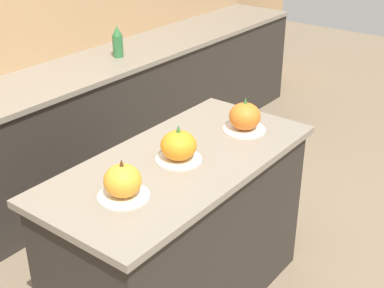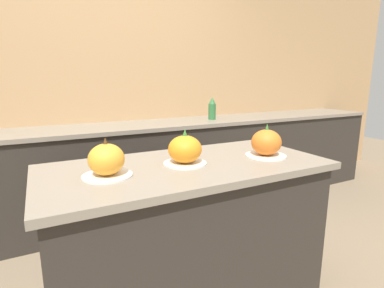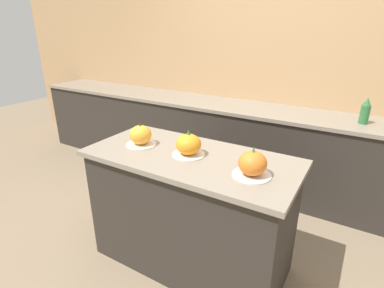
{
  "view_description": "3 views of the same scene",
  "coord_description": "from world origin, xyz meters",
  "views": [
    {
      "loc": [
        -1.72,
        -1.39,
        2.06
      ],
      "look_at": [
        0.07,
        -0.02,
        0.94
      ],
      "focal_mm": 50.0,
      "sensor_mm": 36.0,
      "label": 1
    },
    {
      "loc": [
        -0.64,
        -1.31,
        1.3
      ],
      "look_at": [
        0.04,
        0.02,
        0.97
      ],
      "focal_mm": 28.0,
      "sensor_mm": 36.0,
      "label": 2
    },
    {
      "loc": [
        0.94,
        -1.55,
        1.69
      ],
      "look_at": [
        -0.0,
        0.03,
        0.95
      ],
      "focal_mm": 28.0,
      "sensor_mm": 36.0,
      "label": 3
    }
  ],
  "objects": [
    {
      "name": "wall_back",
      "position": [
        0.0,
        1.68,
        1.25
      ],
      "size": [
        8.0,
        0.06,
        2.5
      ],
      "color": "tan",
      "rests_on": "ground_plane"
    },
    {
      "name": "kitchen_island",
      "position": [
        0.0,
        0.0,
        0.44
      ],
      "size": [
        1.43,
        0.68,
        0.88
      ],
      "color": "#2D2823",
      "rests_on": "ground_plane"
    },
    {
      "name": "back_counter",
      "position": [
        0.0,
        1.35,
        0.45
      ],
      "size": [
        6.0,
        0.6,
        0.89
      ],
      "color": "#2D2823",
      "rests_on": "ground_plane"
    },
    {
      "name": "pumpkin_cake_left",
      "position": [
        -0.4,
        -0.02,
        0.95
      ],
      "size": [
        0.22,
        0.22,
        0.18
      ],
      "color": "silver",
      "rests_on": "kitchen_island"
    },
    {
      "name": "pumpkin_cake_center",
      "position": [
        -0.01,
        -0.0,
        0.95
      ],
      "size": [
        0.22,
        0.22,
        0.18
      ],
      "color": "silver",
      "rests_on": "kitchen_island"
    },
    {
      "name": "pumpkin_cake_right",
      "position": [
        0.45,
        -0.06,
        0.95
      ],
      "size": [
        0.22,
        0.22,
        0.18
      ],
      "color": "silver",
      "rests_on": "kitchen_island"
    },
    {
      "name": "bottle_tall",
      "position": [
        0.94,
        1.33,
        1.0
      ],
      "size": [
        0.08,
        0.08,
        0.23
      ],
      "color": "#2D6B38",
      "rests_on": "back_counter"
    }
  ]
}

